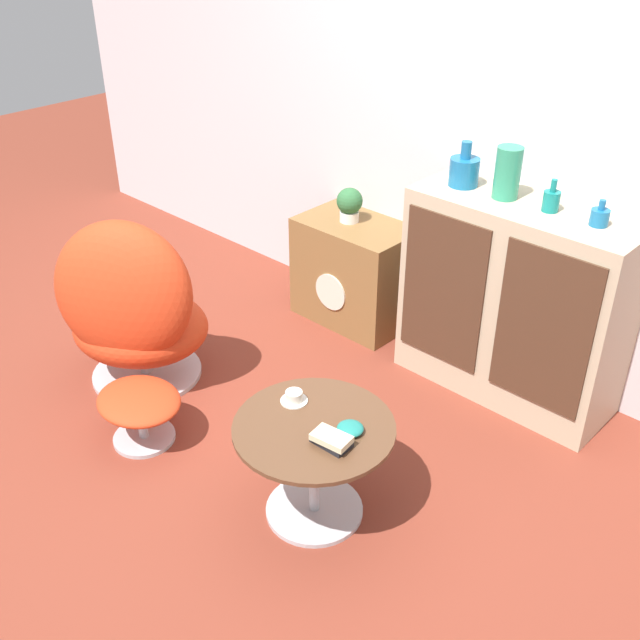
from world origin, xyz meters
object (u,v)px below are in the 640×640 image
(ottoman, at_px, (139,405))
(teacup, at_px, (294,398))
(potted_plant, at_px, (350,204))
(coffee_table, at_px, (314,455))
(vase_rightmost, at_px, (600,217))
(book_stack, at_px, (331,440))
(bowl, at_px, (350,429))
(egg_chair, at_px, (132,311))
(sideboard, at_px, (513,302))
(vase_inner_left, at_px, (508,173))
(tv_console, at_px, (355,272))
(vase_leftmost, at_px, (464,171))
(vase_inner_right, at_px, (551,200))

(ottoman, distance_m, teacup, 0.82)
(potted_plant, distance_m, teacup, 1.48)
(coffee_table, bearing_deg, vase_rightmost, 71.76)
(book_stack, relative_size, bowl, 1.53)
(coffee_table, xyz_separation_m, book_stack, (0.12, -0.04, 0.17))
(egg_chair, bearing_deg, ottoman, -34.52)
(sideboard, height_order, coffee_table, sideboard)
(vase_inner_left, distance_m, potted_plant, 1.01)
(coffee_table, height_order, potted_plant, potted_plant)
(tv_console, xyz_separation_m, book_stack, (1.02, -1.33, 0.18))
(coffee_table, relative_size, vase_inner_left, 2.68)
(vase_inner_left, relative_size, bowl, 2.29)
(vase_leftmost, height_order, vase_rightmost, vase_leftmost)
(coffee_table, bearing_deg, vase_leftmost, 100.96)
(ottoman, xyz_separation_m, vase_inner_left, (0.86, 1.49, 0.91))
(bowl, bearing_deg, ottoman, -164.88)
(vase_inner_right, bearing_deg, tv_console, 179.74)
(vase_inner_left, height_order, vase_inner_right, vase_inner_left)
(vase_inner_left, bearing_deg, book_stack, -83.60)
(potted_plant, bearing_deg, vase_inner_left, -0.35)
(sideboard, xyz_separation_m, ottoman, (-0.99, -1.49, -0.30))
(vase_leftmost, xyz_separation_m, vase_inner_left, (0.22, 0.00, 0.04))
(coffee_table, xyz_separation_m, vase_inner_right, (0.20, 1.28, 0.74))
(vase_inner_left, bearing_deg, vase_inner_right, 0.00)
(sideboard, distance_m, coffee_table, 1.30)
(book_stack, height_order, bowl, book_stack)
(vase_rightmost, bearing_deg, sideboard, -179.32)
(egg_chair, bearing_deg, book_stack, -3.75)
(vase_leftmost, relative_size, teacup, 1.92)
(tv_console, xyz_separation_m, coffee_table, (0.90, -1.29, 0.00))
(vase_inner_right, distance_m, bowl, 1.35)
(egg_chair, height_order, vase_leftmost, vase_leftmost)
(coffee_table, bearing_deg, sideboard, 85.57)
(vase_rightmost, relative_size, bowl, 1.10)
(sideboard, xyz_separation_m, vase_leftmost, (-0.35, 0.00, 0.57))
(ottoman, relative_size, vase_inner_left, 1.77)
(coffee_table, xyz_separation_m, vase_leftmost, (-0.25, 1.28, 0.76))
(ottoman, relative_size, bowl, 4.05)
(vase_leftmost, height_order, bowl, vase_leftmost)
(coffee_table, bearing_deg, ottoman, -166.83)
(ottoman, bearing_deg, coffee_table, 13.17)
(teacup, bearing_deg, book_stack, -18.05)
(vase_rightmost, bearing_deg, teacup, -115.56)
(vase_leftmost, distance_m, potted_plant, 0.79)
(tv_console, distance_m, book_stack, 1.68)
(vase_leftmost, xyz_separation_m, book_stack, (0.37, -1.32, -0.59))
(vase_leftmost, relative_size, bowl, 2.06)
(tv_console, xyz_separation_m, teacup, (0.74, -1.23, 0.17))
(vase_leftmost, bearing_deg, book_stack, -74.27)
(teacup, xyz_separation_m, book_stack, (0.29, -0.09, 0.01))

